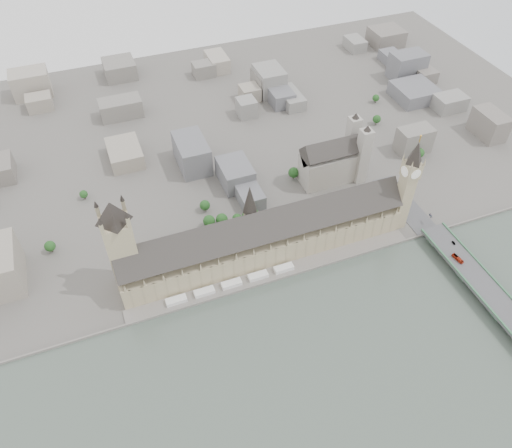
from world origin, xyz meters
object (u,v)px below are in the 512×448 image
object	(u,v)px
westminster_abbey	(334,160)
westminster_bridge	(480,286)
elizabeth_tower	(409,180)
car_silver	(454,243)
victoria_tower	(120,243)
car_approach	(431,216)
palace_of_westminster	(263,237)
red_bus_north	(458,258)

from	to	relation	value
westminster_abbey	westminster_bridge	bearing A→B (deg)	-74.36
elizabeth_tower	car_silver	xyz separation A→B (m)	(29.29, -48.51, -47.12)
victoria_tower	westminster_bridge	bearing A→B (deg)	-21.78
victoria_tower	westminster_abbey	distance (m)	244.79
westminster_abbey	car_approach	distance (m)	113.98
palace_of_westminster	car_silver	world-z (taller)	palace_of_westminster
westminster_bridge	victoria_tower	bearing A→B (deg)	158.22
victoria_tower	westminster_bridge	distance (m)	309.91
victoria_tower	westminster_abbey	size ratio (longest dim) A/B	1.47
palace_of_westminster	victoria_tower	world-z (taller)	victoria_tower
westminster_bridge	car_silver	world-z (taller)	car_silver
elizabeth_tower	westminster_abbey	xyz separation A→B (m)	(-27.08, 87.00, -33.01)
westminster_bridge	westminster_abbey	distance (m)	190.56
palace_of_westminster	westminster_bridge	size ratio (longest dim) A/B	0.82
westminster_abbey	red_bus_north	size ratio (longest dim) A/B	5.61
elizabeth_tower	car_silver	world-z (taller)	elizabeth_tower
palace_of_westminster	red_bus_north	bearing A→B (deg)	-26.30
elizabeth_tower	red_bus_north	bearing A→B (deg)	-73.22
victoria_tower	red_bus_north	world-z (taller)	victoria_tower
palace_of_westminster	car_silver	distance (m)	178.18
westminster_abbey	palace_of_westminster	bearing A→B (deg)	-145.83
elizabeth_tower	westminster_bridge	xyz separation A→B (m)	(24.00, -95.50, -52.96)
westminster_bridge	westminster_abbey	bearing A→B (deg)	105.64
red_bus_north	car_silver	distance (m)	20.18
elizabeth_tower	car_approach	world-z (taller)	elizabeth_tower
victoria_tower	car_approach	world-z (taller)	victoria_tower
palace_of_westminster	car_approach	size ratio (longest dim) A/B	49.56
car_silver	red_bus_north	bearing A→B (deg)	-112.23
elizabeth_tower	westminster_abbey	bearing A→B (deg)	107.29
car_silver	elizabeth_tower	bearing A→B (deg)	126.27
victoria_tower	car_approach	size ratio (longest dim) A/B	18.70
elizabeth_tower	car_silver	bearing A→B (deg)	-58.87
westminster_abbey	victoria_tower	bearing A→B (deg)	-163.50
car_silver	westminster_abbey	bearing A→B (deg)	117.73
palace_of_westminster	westminster_bridge	world-z (taller)	palace_of_westminster
red_bus_north	car_silver	size ratio (longest dim) A/B	2.80
car_approach	elizabeth_tower	bearing A→B (deg)	178.12
palace_of_westminster	westminster_abbey	size ratio (longest dim) A/B	3.90
westminster_abbey	car_silver	world-z (taller)	westminster_abbey
car_approach	westminster_abbey	bearing A→B (deg)	137.27
car_approach	car_silver	bearing A→B (deg)	-75.60
palace_of_westminster	red_bus_north	world-z (taller)	palace_of_westminster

